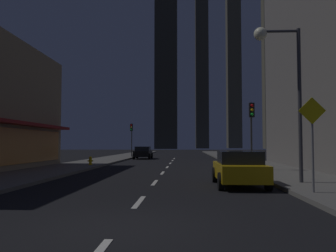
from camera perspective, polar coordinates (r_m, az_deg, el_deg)
name	(u,v)px	position (r m, az deg, el deg)	size (l,w,h in m)	color
ground_plane	(173,160)	(39.30, 0.91, -5.59)	(78.00, 136.00, 0.10)	black
sidewalk_right	(236,159)	(39.67, 11.11, -5.33)	(4.00, 76.00, 0.15)	#605E59
sidewalk_left	(112,159)	(40.16, -9.17, -5.32)	(4.00, 76.00, 0.15)	#605E59
lane_marking_center	(165,170)	(23.54, -0.48, -7.21)	(0.16, 38.60, 0.01)	silver
skyscraper_distant_tall	(166,65)	(126.80, -0.32, 9.93)	(7.97, 5.44, 60.14)	#312E24
skyscraper_distant_mid	(202,57)	(143.39, 5.55, 11.16)	(5.02, 8.76, 73.44)	#423E31
skyscraper_distant_short	(233,56)	(152.98, 10.70, 11.25)	(5.70, 7.14, 78.42)	brown
skyscraper_distant_slender	(271,43)	(139.20, 16.52, 12.99)	(5.84, 5.19, 79.45)	#645F4B
car_parked_near	(239,168)	(14.75, 11.59, -6.81)	(1.98, 4.24, 1.45)	gold
car_parked_far	(143,153)	(40.65, -4.13, -4.38)	(1.98, 4.24, 1.45)	black
fire_hydrant_far_left	(90,161)	(27.30, -12.63, -5.61)	(0.42, 0.30, 0.65)	gold
traffic_light_near_right	(252,121)	(22.22, 13.57, 0.85)	(0.32, 0.48, 4.20)	#2D2D2D
traffic_light_far_left	(132,133)	(44.30, -6.01, -1.08)	(0.32, 0.48, 4.20)	#2D2D2D
street_lamp_right	(279,66)	(15.66, 17.84, 9.42)	(1.96, 0.56, 6.58)	#38383D
pedestrian_crossing_sign	(312,136)	(12.46, 22.64, -1.49)	(0.91, 0.08, 3.15)	slate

